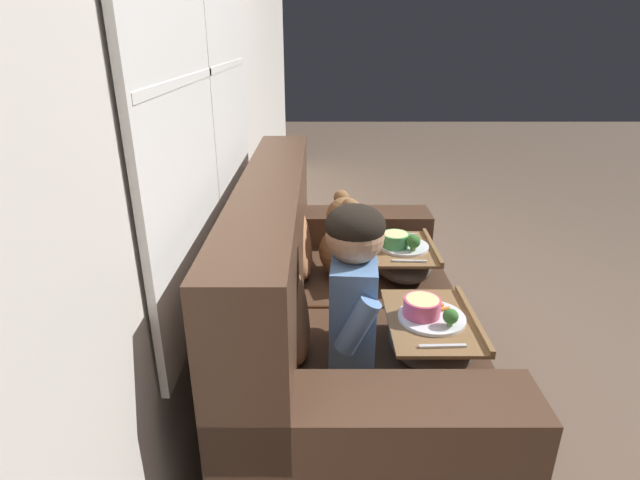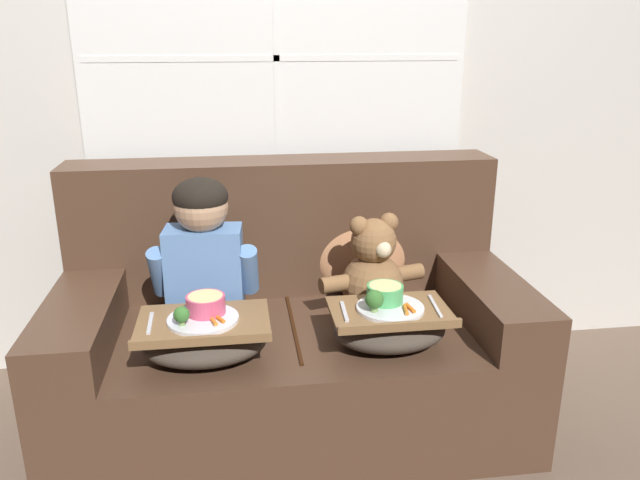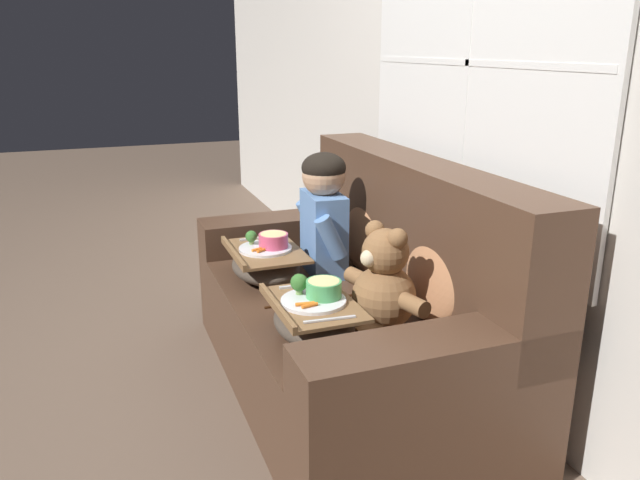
# 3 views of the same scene
# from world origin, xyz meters

# --- Properties ---
(ground_plane) EXTENTS (14.00, 14.00, 0.00)m
(ground_plane) POSITION_xyz_m (0.00, 0.00, 0.00)
(ground_plane) COLOR brown
(wall_back_with_window) EXTENTS (8.00, 0.08, 2.60)m
(wall_back_with_window) POSITION_xyz_m (0.00, 0.55, 1.30)
(wall_back_with_window) COLOR beige
(wall_back_with_window) RESTS_ON ground_plane
(couch) EXTENTS (1.64, 0.86, 0.93)m
(couch) POSITION_xyz_m (0.00, 0.07, 0.33)
(couch) COLOR #4C3323
(couch) RESTS_ON ground_plane
(throw_pillow_behind_child) EXTENTS (0.39, 0.19, 0.40)m
(throw_pillow_behind_child) POSITION_xyz_m (-0.30, 0.24, 0.59)
(throw_pillow_behind_child) COLOR #B2754C
(throw_pillow_behind_child) RESTS_ON couch
(throw_pillow_behind_teddy) EXTENTS (0.39, 0.19, 0.40)m
(throw_pillow_behind_teddy) POSITION_xyz_m (0.30, 0.24, 0.59)
(throw_pillow_behind_teddy) COLOR #B2754C
(throw_pillow_behind_teddy) RESTS_ON couch
(child_figure) EXTENTS (0.38, 0.19, 0.53)m
(child_figure) POSITION_xyz_m (-0.30, 0.03, 0.69)
(child_figure) COLOR #5B84BC
(child_figure) RESTS_ON couch
(teddy_bear) EXTENTS (0.41, 0.29, 0.38)m
(teddy_bear) POSITION_xyz_m (0.30, 0.03, 0.56)
(teddy_bear) COLOR brown
(teddy_bear) RESTS_ON couch
(lap_tray_child) EXTENTS (0.41, 0.29, 0.20)m
(lap_tray_child) POSITION_xyz_m (-0.30, -0.23, 0.48)
(lap_tray_child) COLOR #473D33
(lap_tray_child) RESTS_ON child_figure
(lap_tray_teddy) EXTENTS (0.39, 0.27, 0.22)m
(lap_tray_teddy) POSITION_xyz_m (0.30, -0.23, 0.48)
(lap_tray_teddy) COLOR #473D33
(lap_tray_teddy) RESTS_ON teddy_bear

